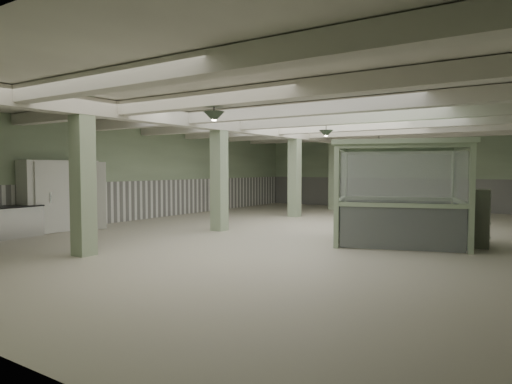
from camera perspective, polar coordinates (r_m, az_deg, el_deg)
The scene contains 24 objects.
floor at distance 14.17m, azimuth 5.96°, elevation -5.09°, with size 20.00×20.00×0.00m, color beige.
ceiling at distance 14.12m, azimuth 6.04°, elevation 9.53°, with size 14.00×20.00×0.02m, color white.
wall_back at distance 23.37m, azimuth 17.37°, elevation 2.40°, with size 14.00×0.02×3.60m, color #A7C099.
wall_left at distance 18.34m, azimuth -13.82°, elevation 2.32°, with size 0.02×20.00×3.60m, color #A7C099.
wainscot_left at distance 18.36m, azimuth -13.73°, elevation -0.96°, with size 0.05×19.90×1.50m, color white.
wainscot_back at distance 23.37m, azimuth 17.32°, elevation -0.18°, with size 13.90×0.05×1.50m, color white.
girder at distance 15.40m, azimuth -2.34°, elevation 8.17°, with size 0.45×19.90×0.40m, color beige.
beam_a at distance 8.26m, azimuth -19.30°, elevation 12.79°, with size 13.90×0.35×0.32m, color beige.
beam_b at distance 9.97m, azimuth -7.57°, elevation 11.22°, with size 13.90×0.35×0.32m, color beige.
beam_c at distance 11.95m, azimuth 0.43°, elevation 9.87°, with size 13.90×0.35×0.32m, color beige.
beam_d at distance 14.10m, azimuth 6.04°, elevation 8.80°, with size 13.90×0.35×0.32m, color beige.
beam_e at distance 16.35m, azimuth 10.11°, elevation 7.97°, with size 13.90×0.35×0.32m, color beige.
beam_f at distance 18.67m, azimuth 13.17°, elevation 7.31°, with size 13.90×0.35×0.32m, color beige.
beam_g at distance 21.02m, azimuth 15.55°, elevation 6.79°, with size 13.90×0.35×0.32m, color beige.
column_a at distance 11.04m, azimuth -20.83°, elevation 1.81°, with size 0.42×0.42×3.60m, color #9BB08E.
column_b at distance 14.54m, azimuth -4.63°, elevation 2.24°, with size 0.42×0.42×3.60m, color #9BB08E.
column_c at distance 18.74m, azimuth 4.84°, elevation 2.41°, with size 0.42×0.42×3.60m, color #9BB08E.
column_d at distance 22.33m, azimuth 9.76°, elevation 2.47°, with size 0.42×0.42×3.60m, color #9BB08E.
pendant_front at distance 9.60m, azimuth -5.27°, elevation 9.32°, with size 0.44×0.44×0.22m, color #2E3D2D.
pendant_mid at distance 14.30m, azimuth 8.75°, elevation 7.21°, with size 0.44×0.44×0.22m, color #2E3D2D.
pendant_back at distance 18.95m, azimuth 15.11°, elevation 6.10°, with size 0.44×0.44×0.22m, color #2E3D2D.
walkin_cooler at distance 15.68m, azimuth -23.23°, elevation -0.37°, with size 1.13×2.48×2.27m.
guard_booth at distance 12.69m, azimuth 17.52°, elevation 2.03°, with size 4.05×3.72×2.69m.
filing_cabinet at distance 12.81m, azimuth 26.17°, elevation -2.96°, with size 0.47×0.67×1.46m, color #585D4D.
Camera 1 is at (6.46, -12.45, 1.99)m, focal length 32.00 mm.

